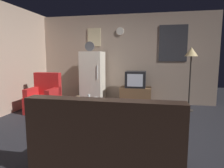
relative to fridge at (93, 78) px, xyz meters
name	(u,v)px	position (x,y,z in m)	size (l,w,h in m)	color
ground_plane	(105,130)	(0.82, -1.96, -0.75)	(12.00, 12.00, 0.00)	#232328
wall_with_art	(124,59)	(0.83, 0.49, 0.54)	(5.20, 0.12, 2.57)	tan
fridge	(93,78)	(0.00, 0.00, 0.00)	(0.60, 0.62, 1.77)	silver
tv_stand	(136,97)	(1.22, 0.03, -0.49)	(0.84, 0.53, 0.53)	brown
crt_tv	(136,79)	(1.22, 0.03, -0.01)	(0.54, 0.51, 0.44)	black
standing_lamp	(191,57)	(2.59, -0.19, 0.60)	(0.32, 0.32, 1.59)	#332D28
coffee_table	(85,111)	(0.28, -1.50, -0.54)	(0.72, 0.72, 0.43)	brown
wine_glass	(89,98)	(0.37, -1.48, -0.25)	(0.05, 0.05, 0.15)	silver
mug_ceramic_white	(96,99)	(0.51, -1.44, -0.28)	(0.08, 0.08, 0.09)	silver
mug_ceramic_tan	(78,98)	(0.10, -1.42, -0.28)	(0.08, 0.08, 0.09)	tan
remote_control	(81,101)	(0.21, -1.55, -0.31)	(0.15, 0.04, 0.02)	black
armchair	(44,98)	(-0.95, -1.00, -0.42)	(0.68, 0.68, 0.96)	red
couch	(108,145)	(1.16, -3.21, -0.44)	(1.70, 0.80, 0.92)	black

